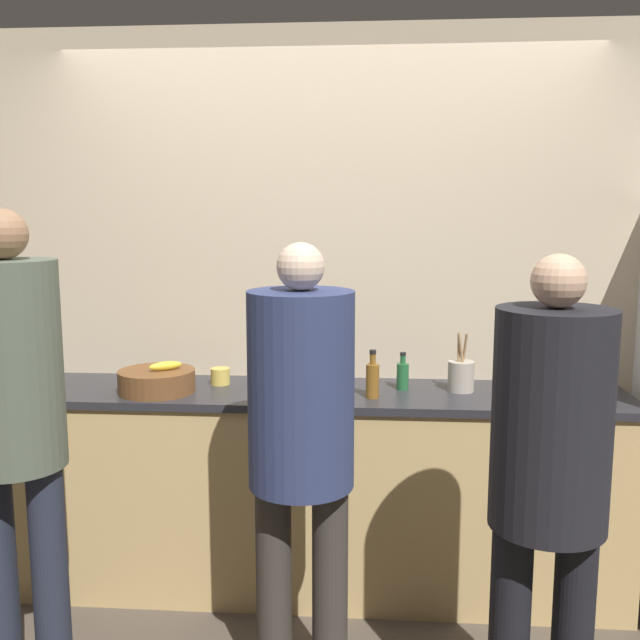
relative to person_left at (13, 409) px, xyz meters
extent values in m
plane|color=#4C4238|center=(1.05, 0.46, -1.06)|extent=(14.00, 14.00, 0.00)
cube|color=#C6B293|center=(1.05, 1.06, 0.24)|extent=(5.20, 0.06, 2.60)
cube|color=tan|center=(1.05, 0.78, -0.60)|extent=(2.70, 0.55, 0.91)
cube|color=#28282D|center=(1.05, 0.78, -0.12)|extent=(2.73, 0.58, 0.03)
cylinder|color=#232838|center=(0.10, 0.00, -0.63)|extent=(0.13, 0.13, 0.85)
cylinder|color=#515B4C|center=(0.00, 0.00, 0.16)|extent=(0.35, 0.35, 0.74)
sphere|color=#936B4C|center=(0.00, 0.00, 0.62)|extent=(0.18, 0.18, 0.18)
cylinder|color=#38332D|center=(0.92, 0.04, -0.66)|extent=(0.13, 0.13, 0.79)
cylinder|color=#38332D|center=(1.12, 0.04, -0.66)|extent=(0.13, 0.13, 0.79)
cylinder|color=navy|center=(1.02, 0.04, 0.08)|extent=(0.37, 0.37, 0.69)
sphere|color=beige|center=(1.02, 0.04, 0.51)|extent=(0.16, 0.16, 0.16)
cylinder|color=black|center=(1.72, -0.22, -0.67)|extent=(0.13, 0.13, 0.78)
cylinder|color=black|center=(1.81, -0.22, 0.07)|extent=(0.36, 0.36, 0.68)
sphere|color=#DBAD89|center=(1.81, -0.22, 0.49)|extent=(0.16, 0.16, 0.16)
cylinder|color=brown|center=(0.31, 0.68, -0.06)|extent=(0.34, 0.34, 0.10)
ellipsoid|color=yellow|center=(0.35, 0.68, 0.01)|extent=(0.15, 0.12, 0.04)
cylinder|color=#ADA393|center=(1.67, 0.80, -0.04)|extent=(0.12, 0.12, 0.14)
cylinder|color=#99754C|center=(1.65, 0.80, 0.05)|extent=(0.01, 0.05, 0.21)
cylinder|color=#99754C|center=(1.68, 0.81, 0.05)|extent=(0.03, 0.04, 0.21)
cylinder|color=#99754C|center=(1.67, 0.79, 0.05)|extent=(0.04, 0.01, 0.21)
cylinder|color=#236033|center=(1.41, 0.81, -0.05)|extent=(0.06, 0.06, 0.12)
cylinder|color=#236033|center=(1.41, 0.81, 0.03)|extent=(0.02, 0.02, 0.04)
cylinder|color=black|center=(1.41, 0.81, 0.06)|extent=(0.03, 0.03, 0.01)
cylinder|color=brown|center=(1.27, 0.66, -0.03)|extent=(0.06, 0.06, 0.15)
cylinder|color=brown|center=(1.27, 0.66, 0.06)|extent=(0.03, 0.03, 0.05)
cylinder|color=black|center=(1.27, 0.66, 0.10)|extent=(0.03, 0.03, 0.02)
cylinder|color=silver|center=(1.99, 0.65, -0.04)|extent=(0.06, 0.06, 0.13)
cylinder|color=silver|center=(1.99, 0.65, 0.04)|extent=(0.03, 0.03, 0.04)
cylinder|color=black|center=(1.99, 0.65, 0.07)|extent=(0.03, 0.03, 0.01)
cylinder|color=gold|center=(0.56, 0.85, -0.07)|extent=(0.09, 0.09, 0.08)
camera|label=1|loc=(1.27, -2.36, 0.70)|focal=40.00mm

